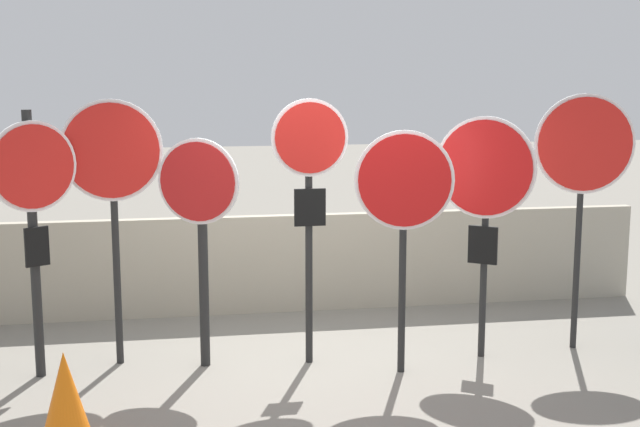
{
  "coord_description": "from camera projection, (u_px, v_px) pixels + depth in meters",
  "views": [
    {
      "loc": [
        -1.12,
        -7.38,
        2.65
      ],
      "look_at": [
        0.1,
        0.0,
        1.35
      ],
      "focal_mm": 50.0,
      "sensor_mm": 36.0,
      "label": 1
    }
  ],
  "objects": [
    {
      "name": "ground_plane",
      "position": [
        309.0,
        365.0,
        7.8
      ],
      "size": [
        40.0,
        40.0,
        0.0
      ],
      "primitive_type": "plane",
      "color": "gray"
    },
    {
      "name": "fence_back",
      "position": [
        283.0,
        263.0,
        9.42
      ],
      "size": [
        7.79,
        0.12,
        1.04
      ],
      "color": "#A89E89",
      "rests_on": "ground"
    },
    {
      "name": "stop_sign_0",
      "position": [
        33.0,
        199.0,
        7.25
      ],
      "size": [
        0.66,
        0.4,
        2.25
      ],
      "rotation": [
        0.0,
        0.0,
        0.53
      ],
      "color": "black",
      "rests_on": "ground"
    },
    {
      "name": "stop_sign_1",
      "position": [
        112.0,
        170.0,
        7.53
      ],
      "size": [
        0.87,
        0.13,
        2.32
      ],
      "rotation": [
        0.0,
        0.0,
        -0.02
      ],
      "color": "black",
      "rests_on": "ground"
    },
    {
      "name": "stop_sign_2",
      "position": [
        200.0,
        210.0,
        7.53
      ],
      "size": [
        0.67,
        0.34,
        2.0
      ],
      "rotation": [
        0.0,
        0.0,
        -0.44
      ],
      "color": "black",
      "rests_on": "ground"
    },
    {
      "name": "stop_sign_3",
      "position": [
        310.0,
        173.0,
        7.57
      ],
      "size": [
        0.66,
        0.12,
        2.33
      ],
      "rotation": [
        0.0,
        0.0,
        0.02
      ],
      "color": "black",
      "rests_on": "ground"
    },
    {
      "name": "stop_sign_4",
      "position": [
        404.0,
        197.0,
        7.35
      ],
      "size": [
        0.82,
        0.18,
        2.08
      ],
      "rotation": [
        0.0,
        0.0,
        -0.17
      ],
      "color": "black",
      "rests_on": "ground"
    },
    {
      "name": "stop_sign_5",
      "position": [
        485.0,
        184.0,
        7.75
      ],
      "size": [
        0.75,
        0.52,
        2.17
      ],
      "rotation": [
        0.0,
        0.0,
        -0.6
      ],
      "color": "black",
      "rests_on": "ground"
    },
    {
      "name": "stop_sign_6",
      "position": [
        584.0,
        158.0,
        7.95
      ],
      "size": [
        0.89,
        0.21,
        2.35
      ],
      "rotation": [
        0.0,
        0.0,
        -0.19
      ],
      "color": "black",
      "rests_on": "ground"
    },
    {
      "name": "traffic_cone_0",
      "position": [
        65.0,
        400.0,
        6.1
      ],
      "size": [
        0.45,
        0.45,
        0.69
      ],
      "color": "black",
      "rests_on": "ground"
    }
  ]
}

